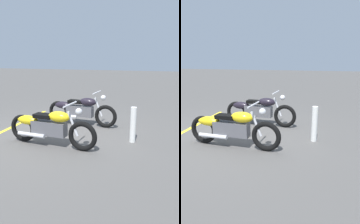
# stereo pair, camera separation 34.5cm
# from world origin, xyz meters

# --- Properties ---
(ground_plane) EXTENTS (60.00, 60.00, 0.00)m
(ground_plane) POSITION_xyz_m (0.00, 0.00, 0.00)
(ground_plane) COLOR #514F4C
(motorcycle_bright_foreground) EXTENTS (2.23, 0.62, 1.04)m
(motorcycle_bright_foreground) POSITION_xyz_m (0.33, -0.89, 0.46)
(motorcycle_bright_foreground) COLOR black
(motorcycle_bright_foreground) RESTS_ON ground
(motorcycle_dark_foreground) EXTENTS (2.23, 0.62, 1.04)m
(motorcycle_dark_foreground) POSITION_xyz_m (0.38, 0.88, 0.46)
(motorcycle_dark_foreground) COLOR black
(motorcycle_dark_foreground) RESTS_ON ground
(bollard_post) EXTENTS (0.14, 0.14, 0.86)m
(bollard_post) POSITION_xyz_m (2.12, -0.03, 0.43)
(bollard_post) COLOR white
(bollard_post) RESTS_ON ground
(parking_stripe_near) EXTENTS (0.27, 3.20, 0.01)m
(parking_stripe_near) POSITION_xyz_m (-1.42, 0.41, 0.00)
(parking_stripe_near) COLOR yellow
(parking_stripe_near) RESTS_ON ground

